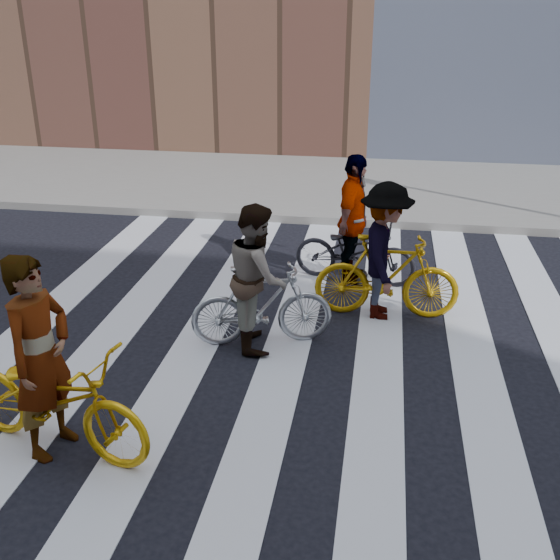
% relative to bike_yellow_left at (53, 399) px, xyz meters
% --- Properties ---
extents(ground, '(100.00, 100.00, 0.00)m').
position_rel_bike_yellow_left_xyz_m(ground, '(2.36, 1.87, -0.53)').
color(ground, black).
rests_on(ground, ground).
extents(sidewalk_far, '(100.00, 5.00, 0.15)m').
position_rel_bike_yellow_left_xyz_m(sidewalk_far, '(2.36, 9.37, -0.46)').
color(sidewalk_far, gray).
rests_on(sidewalk_far, ground).
extents(zebra_crosswalk, '(8.25, 10.00, 0.01)m').
position_rel_bike_yellow_left_xyz_m(zebra_crosswalk, '(2.36, 1.87, -0.53)').
color(zebra_crosswalk, silver).
rests_on(zebra_crosswalk, ground).
extents(bike_yellow_left, '(2.14, 1.15, 1.07)m').
position_rel_bike_yellow_left_xyz_m(bike_yellow_left, '(0.00, 0.00, 0.00)').
color(bike_yellow_left, '#D9A00C').
rests_on(bike_yellow_left, ground).
extents(bike_silver_mid, '(1.76, 0.92, 1.02)m').
position_rel_bike_yellow_left_xyz_m(bike_silver_mid, '(1.50, 2.29, -0.02)').
color(bike_silver_mid, '#AFB4BA').
rests_on(bike_silver_mid, ground).
extents(bike_yellow_right, '(1.88, 0.58, 1.12)m').
position_rel_bike_yellow_left_xyz_m(bike_yellow_right, '(2.95, 3.29, 0.03)').
color(bike_yellow_right, '#C38C0A').
rests_on(bike_yellow_right, ground).
extents(bike_dark_rear, '(1.88, 0.94, 0.94)m').
position_rel_bike_yellow_left_xyz_m(bike_dark_rear, '(2.49, 4.38, -0.06)').
color(bike_dark_rear, black).
rests_on(bike_dark_rear, ground).
extents(rider_left, '(0.61, 0.79, 1.93)m').
position_rel_bike_yellow_left_xyz_m(rider_left, '(-0.05, 0.00, 0.43)').
color(rider_left, slate).
rests_on(rider_left, ground).
extents(rider_mid, '(0.87, 1.00, 1.76)m').
position_rel_bike_yellow_left_xyz_m(rider_mid, '(1.45, 2.29, 0.35)').
color(rider_mid, slate).
rests_on(rider_mid, ground).
extents(rider_right, '(0.70, 1.18, 1.80)m').
position_rel_bike_yellow_left_xyz_m(rider_right, '(2.90, 3.29, 0.37)').
color(rider_right, slate).
rests_on(rider_right, ground).
extents(rider_rear, '(0.66, 1.18, 1.90)m').
position_rel_bike_yellow_left_xyz_m(rider_rear, '(2.44, 4.38, 0.41)').
color(rider_rear, slate).
rests_on(rider_rear, ground).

